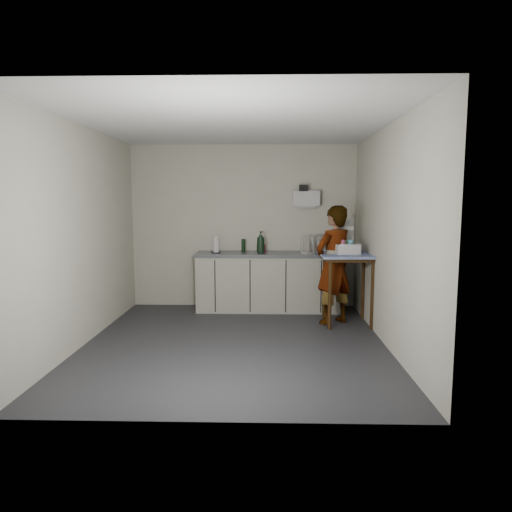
{
  "coord_description": "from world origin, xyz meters",
  "views": [
    {
      "loc": [
        0.39,
        -5.36,
        1.72
      ],
      "look_at": [
        0.24,
        0.45,
        1.01
      ],
      "focal_mm": 32.0,
      "sensor_mm": 36.0,
      "label": 1
    }
  ],
  "objects_px": {
    "kitchen_counter": "(268,283)",
    "soda_can": "(264,248)",
    "side_table": "(348,263)",
    "soap_bottle": "(261,242)",
    "dish_rack": "(313,249)",
    "dark_bottle": "(243,246)",
    "bakery_box": "(345,246)",
    "standing_man": "(334,265)",
    "paper_towel": "(216,245)"
  },
  "relations": [
    {
      "from": "side_table",
      "to": "bakery_box",
      "type": "relative_size",
      "value": 2.09
    },
    {
      "from": "dish_rack",
      "to": "bakery_box",
      "type": "relative_size",
      "value": 0.85
    },
    {
      "from": "soda_can",
      "to": "paper_towel",
      "type": "bearing_deg",
      "value": -172.05
    },
    {
      "from": "kitchen_counter",
      "to": "soda_can",
      "type": "xyz_separation_m",
      "value": [
        -0.07,
        0.03,
        0.54
      ]
    },
    {
      "from": "standing_man",
      "to": "soap_bottle",
      "type": "height_order",
      "value": "standing_man"
    },
    {
      "from": "kitchen_counter",
      "to": "soap_bottle",
      "type": "xyz_separation_m",
      "value": [
        -0.11,
        -0.08,
        0.65
      ]
    },
    {
      "from": "side_table",
      "to": "soap_bottle",
      "type": "xyz_separation_m",
      "value": [
        -1.21,
        0.73,
        0.22
      ]
    },
    {
      "from": "side_table",
      "to": "dark_bottle",
      "type": "height_order",
      "value": "dark_bottle"
    },
    {
      "from": "side_table",
      "to": "standing_man",
      "type": "height_order",
      "value": "standing_man"
    },
    {
      "from": "standing_man",
      "to": "dish_rack",
      "type": "xyz_separation_m",
      "value": [
        -0.21,
        0.76,
        0.15
      ]
    },
    {
      "from": "soda_can",
      "to": "dish_rack",
      "type": "distance_m",
      "value": 0.77
    },
    {
      "from": "soap_bottle",
      "to": "side_table",
      "type": "bearing_deg",
      "value": -30.92
    },
    {
      "from": "kitchen_counter",
      "to": "bakery_box",
      "type": "bearing_deg",
      "value": -35.17
    },
    {
      "from": "kitchen_counter",
      "to": "soap_bottle",
      "type": "distance_m",
      "value": 0.67
    },
    {
      "from": "paper_towel",
      "to": "dish_rack",
      "type": "xyz_separation_m",
      "value": [
        1.5,
        0.05,
        -0.06
      ]
    },
    {
      "from": "soap_bottle",
      "to": "paper_towel",
      "type": "height_order",
      "value": "soap_bottle"
    },
    {
      "from": "soap_bottle",
      "to": "paper_towel",
      "type": "xyz_separation_m",
      "value": [
        -0.69,
        0.01,
        -0.05
      ]
    },
    {
      "from": "side_table",
      "to": "paper_towel",
      "type": "xyz_separation_m",
      "value": [
        -1.9,
        0.73,
        0.17
      ]
    },
    {
      "from": "bakery_box",
      "to": "kitchen_counter",
      "type": "bearing_deg",
      "value": 135.68
    },
    {
      "from": "paper_towel",
      "to": "dish_rack",
      "type": "height_order",
      "value": "dish_rack"
    },
    {
      "from": "bakery_box",
      "to": "paper_towel",
      "type": "bearing_deg",
      "value": 150.85
    },
    {
      "from": "dark_bottle",
      "to": "bakery_box",
      "type": "height_order",
      "value": "bakery_box"
    },
    {
      "from": "side_table",
      "to": "dish_rack",
      "type": "bearing_deg",
      "value": 116.2
    },
    {
      "from": "kitchen_counter",
      "to": "paper_towel",
      "type": "bearing_deg",
      "value": -175.08
    },
    {
      "from": "standing_man",
      "to": "side_table",
      "type": "bearing_deg",
      "value": 135.34
    },
    {
      "from": "side_table",
      "to": "soda_can",
      "type": "distance_m",
      "value": 1.44
    },
    {
      "from": "kitchen_counter",
      "to": "soda_can",
      "type": "relative_size",
      "value": 18.37
    },
    {
      "from": "standing_man",
      "to": "soap_bottle",
      "type": "relative_size",
      "value": 4.89
    },
    {
      "from": "dish_rack",
      "to": "bakery_box",
      "type": "distance_m",
      "value": 0.83
    },
    {
      "from": "standing_man",
      "to": "soda_can",
      "type": "distance_m",
      "value": 1.28
    },
    {
      "from": "standing_man",
      "to": "paper_towel",
      "type": "relative_size",
      "value": 6.43
    },
    {
      "from": "soap_bottle",
      "to": "bakery_box",
      "type": "distance_m",
      "value": 1.35
    },
    {
      "from": "soap_bottle",
      "to": "soda_can",
      "type": "bearing_deg",
      "value": 68.86
    },
    {
      "from": "dark_bottle",
      "to": "paper_towel",
      "type": "xyz_separation_m",
      "value": [
        -0.42,
        -0.08,
        0.02
      ]
    },
    {
      "from": "kitchen_counter",
      "to": "soda_can",
      "type": "height_order",
      "value": "soda_can"
    },
    {
      "from": "soda_can",
      "to": "dish_rack",
      "type": "relative_size",
      "value": 0.3
    },
    {
      "from": "kitchen_counter",
      "to": "dish_rack",
      "type": "relative_size",
      "value": 5.55
    },
    {
      "from": "dark_bottle",
      "to": "dish_rack",
      "type": "height_order",
      "value": "dish_rack"
    },
    {
      "from": "soap_bottle",
      "to": "dark_bottle",
      "type": "bearing_deg",
      "value": 162.73
    },
    {
      "from": "kitchen_counter",
      "to": "soda_can",
      "type": "distance_m",
      "value": 0.55
    },
    {
      "from": "side_table",
      "to": "paper_towel",
      "type": "relative_size",
      "value": 3.86
    },
    {
      "from": "soap_bottle",
      "to": "dark_bottle",
      "type": "height_order",
      "value": "soap_bottle"
    },
    {
      "from": "soap_bottle",
      "to": "dish_rack",
      "type": "xyz_separation_m",
      "value": [
        0.81,
        0.06,
        -0.1
      ]
    },
    {
      "from": "kitchen_counter",
      "to": "dish_rack",
      "type": "xyz_separation_m",
      "value": [
        0.7,
        -0.01,
        0.55
      ]
    },
    {
      "from": "soda_can",
      "to": "bakery_box",
      "type": "bearing_deg",
      "value": -34.62
    },
    {
      "from": "kitchen_counter",
      "to": "bakery_box",
      "type": "xyz_separation_m",
      "value": [
        1.06,
        -0.75,
        0.67
      ]
    },
    {
      "from": "paper_towel",
      "to": "kitchen_counter",
      "type": "bearing_deg",
      "value": 4.92
    },
    {
      "from": "paper_towel",
      "to": "side_table",
      "type": "bearing_deg",
      "value": -21.07
    },
    {
      "from": "standing_man",
      "to": "bakery_box",
      "type": "xyz_separation_m",
      "value": [
        0.15,
        0.02,
        0.27
      ]
    },
    {
      "from": "kitchen_counter",
      "to": "soap_bottle",
      "type": "relative_size",
      "value": 6.63
    }
  ]
}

